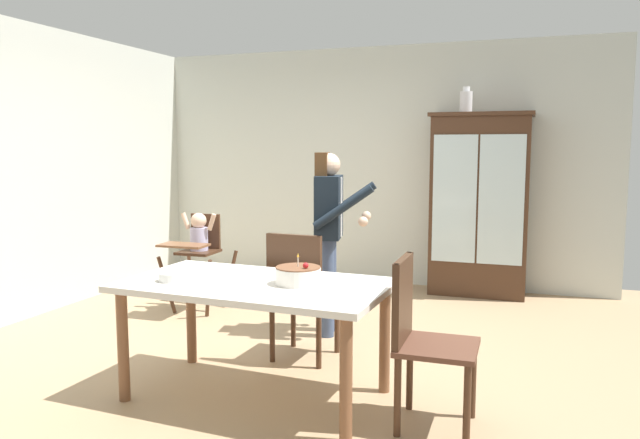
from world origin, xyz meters
TOP-DOWN VIEW (x-y plane):
  - ground_plane at (0.00, 0.00)m, footprint 6.24×6.24m
  - wall_back at (0.00, 2.63)m, footprint 5.32×0.06m
  - wall_left at (-2.63, 0.00)m, footprint 0.06×5.32m
  - china_cabinet at (1.22, 2.37)m, footprint 1.05×0.48m
  - ceramic_vase at (1.05, 2.37)m, footprint 0.13×0.13m
  - high_chair_with_toddler at (-1.26, 0.82)m, footprint 0.59×0.69m
  - adult_person at (0.17, 0.53)m, footprint 0.57×0.56m
  - dining_table at (0.15, -0.87)m, footprint 1.69×1.00m
  - birthday_cake at (0.42, -0.83)m, footprint 0.28×0.28m
  - serving_bowl at (-0.36, -1.01)m, footprint 0.18×0.18m
  - dining_chair_far_side at (0.18, -0.19)m, footprint 0.46×0.46m
  - dining_chair_right_end at (1.19, -0.92)m, footprint 0.45×0.45m

SIDE VIEW (x-z plane):
  - ground_plane at x=0.00m, z-range 0.00..0.00m
  - dining_chair_far_side at x=0.18m, z-range 0.08..1.04m
  - dining_chair_right_end at x=1.19m, z-range 0.08..1.04m
  - dining_table at x=0.15m, z-range 0.28..1.02m
  - high_chair_with_toddler at x=-1.26m, z-range 0.18..1.13m
  - serving_bowl at x=-0.36m, z-range 0.74..0.79m
  - birthday_cake at x=0.42m, z-range 0.70..0.89m
  - adult_person at x=0.17m, z-range 0.20..1.73m
  - china_cabinet at x=1.22m, z-range 0.01..1.93m
  - wall_back at x=0.00m, z-range 0.00..2.70m
  - wall_left at x=-2.63m, z-range 0.00..2.70m
  - ceramic_vase at x=1.05m, z-range 1.91..2.18m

